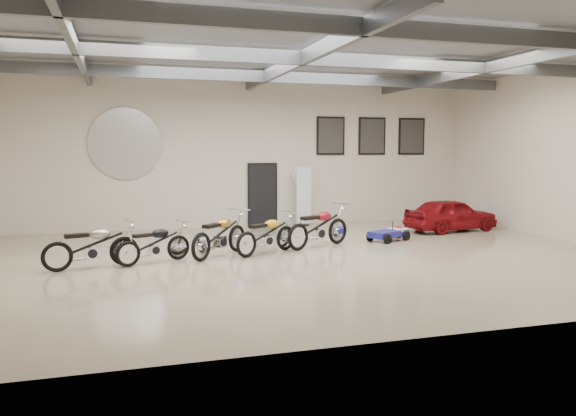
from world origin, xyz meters
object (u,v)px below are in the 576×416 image
object	(u,v)px
motorcycle_yellow	(267,234)
motorcycle_red	(319,226)
go_kart	(391,231)
vintage_car	(451,215)
motorcycle_black	(154,243)
motorcycle_gold	(220,234)
banner_stand	(304,197)
motorcycle_silver	(91,245)

from	to	relation	value
motorcycle_yellow	motorcycle_red	distance (m)	1.66
go_kart	vintage_car	world-z (taller)	vintage_car
motorcycle_red	go_kart	xyz separation A→B (m)	(2.41, 0.47, -0.29)
vintage_car	motorcycle_red	bearing A→B (deg)	99.23
motorcycle_black	motorcycle_gold	size ratio (longest dim) A/B	0.85
banner_stand	motorcycle_red	world-z (taller)	banner_stand
motorcycle_gold	vintage_car	distance (m)	8.16
motorcycle_silver	motorcycle_red	distance (m)	5.83
banner_stand	go_kart	bearing A→B (deg)	-69.11
motorcycle_yellow	motorcycle_red	size ratio (longest dim) A/B	0.90
motorcycle_red	vintage_car	world-z (taller)	motorcycle_red
banner_stand	motorcycle_yellow	xyz separation A→B (m)	(-2.55, -4.73, -0.46)
motorcycle_yellow	motorcycle_gold	bearing A→B (deg)	149.43
motorcycle_black	motorcycle_red	size ratio (longest dim) A/B	0.82
motorcycle_silver	motorcycle_black	size ratio (longest dim) A/B	1.12
motorcycle_gold	motorcycle_yellow	xyz separation A→B (m)	(1.19, -0.01, -0.04)
go_kart	motorcycle_silver	bearing A→B (deg)	165.92
vintage_car	motorcycle_yellow	bearing A→B (deg)	99.38
banner_stand	go_kart	size ratio (longest dim) A/B	1.26
banner_stand	motorcycle_red	size ratio (longest dim) A/B	0.88
motorcycle_silver	motorcycle_red	bearing A→B (deg)	-2.91
motorcycle_black	go_kart	world-z (taller)	motorcycle_black
motorcycle_gold	motorcycle_black	bearing A→B (deg)	149.44
motorcycle_silver	vintage_car	size ratio (longest dim) A/B	0.65
motorcycle_red	go_kart	world-z (taller)	motorcycle_red
motorcycle_gold	go_kart	bearing A→B (deg)	-34.00
motorcycle_black	go_kart	xyz separation A→B (m)	(6.77, 1.38, -0.19)
motorcycle_gold	vintage_car	size ratio (longest dim) A/B	0.69
go_kart	motorcycle_gold	bearing A→B (deg)	165.63
motorcycle_yellow	motorcycle_silver	bearing A→B (deg)	157.99
motorcycle_yellow	banner_stand	bearing A→B (deg)	31.51
motorcycle_black	vintage_car	xyz separation A→B (m)	(9.48, 2.54, 0.06)
motorcycle_red	motorcycle_gold	bearing A→B (deg)	163.31
banner_stand	motorcycle_black	bearing A→B (deg)	-136.31
motorcycle_yellow	motorcycle_red	bearing A→B (deg)	-11.91
motorcycle_silver	motorcycle_black	xyz separation A→B (m)	(1.36, 0.20, -0.06)
motorcycle_gold	motorcycle_yellow	size ratio (longest dim) A/B	1.08
motorcycle_red	banner_stand	bearing A→B (deg)	49.82
banner_stand	motorcycle_black	distance (m)	7.42
motorcycle_red	vintage_car	size ratio (longest dim) A/B	0.71
motorcycle_yellow	vintage_car	world-z (taller)	vintage_car
banner_stand	motorcycle_gold	distance (m)	6.03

